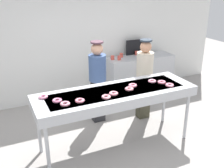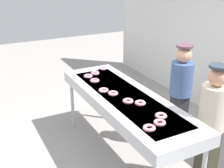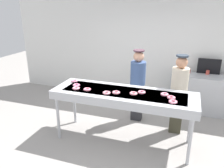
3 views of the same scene
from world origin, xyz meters
TOP-DOWN VIEW (x-y plane):
  - ground_plane at (0.00, 0.00)m, footprint 16.00×16.00m
  - fryer_conveyor at (0.00, 0.00)m, footprint 2.66×0.84m
  - strawberry_donut_0 at (0.73, 0.07)m, footprint 0.20×0.20m
  - strawberry_donut_1 at (-1.12, 0.21)m, footprint 0.20×0.20m
  - strawberry_donut_2 at (-0.26, -0.20)m, footprint 0.17×0.17m
  - strawberry_donut_3 at (-0.10, -0.13)m, footprint 0.20×0.20m
  - strawberry_donut_4 at (0.20, -0.07)m, footprint 0.19×0.19m
  - strawberry_donut_5 at (-0.66, -0.16)m, footprint 0.20×0.20m
  - strawberry_donut_6 at (0.86, -0.04)m, footprint 0.16×0.16m
  - strawberry_donut_7 at (0.90, -0.21)m, footprint 0.17×0.17m
  - strawberry_donut_8 at (-0.89, -0.17)m, footprint 0.18×0.18m
  - strawberry_donut_9 at (0.33, 0.04)m, footprint 0.19×0.19m
  - strawberry_donut_10 at (-0.97, -0.01)m, footprint 0.17×0.17m
  - worker_baker at (0.95, 0.67)m, footprint 0.33×0.33m
  - worker_assistant at (0.06, 0.93)m, footprint 0.33×0.33m

SIDE VIEW (x-z plane):
  - ground_plane at x=0.00m, z-range 0.00..0.00m
  - worker_baker at x=0.95m, z-range 0.11..1.76m
  - worker_assistant at x=0.06m, z-range 0.11..1.76m
  - fryer_conveyor at x=0.00m, z-range 0.43..1.46m
  - strawberry_donut_0 at x=0.73m, z-range 1.03..1.07m
  - strawberry_donut_1 at x=-1.12m, z-range 1.03..1.07m
  - strawberry_donut_2 at x=-0.26m, z-range 1.03..1.07m
  - strawberry_donut_3 at x=-0.10m, z-range 1.03..1.07m
  - strawberry_donut_4 at x=0.20m, z-range 1.03..1.07m
  - strawberry_donut_5 at x=-0.66m, z-range 1.03..1.07m
  - strawberry_donut_6 at x=0.86m, z-range 1.03..1.07m
  - strawberry_donut_7 at x=0.90m, z-range 1.03..1.07m
  - strawberry_donut_8 at x=-0.89m, z-range 1.03..1.07m
  - strawberry_donut_9 at x=0.33m, z-range 1.03..1.07m
  - strawberry_donut_10 at x=-0.97m, z-range 1.03..1.07m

